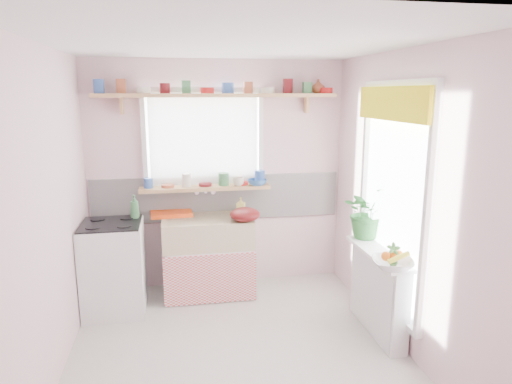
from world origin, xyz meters
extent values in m
plane|color=beige|center=(0.00, 0.00, 0.00)|extent=(3.20, 3.20, 0.00)
plane|color=white|center=(0.00, 0.00, 2.50)|extent=(3.20, 3.20, 0.00)
plane|color=beige|center=(0.00, 1.60, 1.25)|extent=(2.80, 0.00, 2.80)
plane|color=beige|center=(0.00, -1.60, 1.25)|extent=(2.80, 0.00, 2.80)
plane|color=beige|center=(-1.40, 0.00, 1.25)|extent=(0.00, 3.20, 3.20)
plane|color=beige|center=(1.40, 0.00, 1.25)|extent=(0.00, 3.20, 3.20)
cube|color=white|center=(0.00, 1.59, 1.00)|extent=(2.74, 0.03, 0.50)
cube|color=#CE8591|center=(0.00, 1.58, 0.80)|extent=(2.74, 0.02, 0.12)
cube|color=white|center=(-0.15, 1.60, 1.65)|extent=(1.20, 0.01, 1.00)
cube|color=white|center=(-0.15, 1.53, 1.65)|extent=(1.15, 0.02, 0.95)
cube|color=white|center=(1.40, 0.20, 1.25)|extent=(0.01, 1.10, 1.90)
cube|color=yellow|center=(1.31, 0.20, 2.06)|extent=(0.03, 1.20, 0.28)
cube|color=white|center=(-0.15, 1.30, 0.28)|extent=(0.85, 0.55, 0.55)
cube|color=#E54343|center=(-0.15, 1.02, 0.28)|extent=(0.95, 0.02, 0.53)
cube|color=#C3B08F|center=(-0.15, 1.30, 0.70)|extent=(0.95, 0.55, 0.30)
cylinder|color=silver|center=(-0.15, 1.55, 1.10)|extent=(0.03, 0.22, 0.03)
cube|color=white|center=(-1.10, 1.05, 0.45)|extent=(0.58, 0.58, 0.90)
cube|color=black|center=(-1.10, 1.05, 0.91)|extent=(0.56, 0.56, 0.02)
cylinder|color=black|center=(-1.24, 0.91, 0.92)|extent=(0.14, 0.14, 0.01)
cylinder|color=black|center=(-0.96, 0.91, 0.92)|extent=(0.14, 0.14, 0.01)
cylinder|color=black|center=(-1.24, 1.19, 0.92)|extent=(0.14, 0.14, 0.01)
cylinder|color=black|center=(-0.96, 1.19, 0.92)|extent=(0.14, 0.14, 0.01)
cube|color=white|center=(1.30, 0.20, 0.38)|extent=(0.15, 0.90, 0.75)
cube|color=white|center=(1.27, 0.20, 0.76)|extent=(0.22, 0.95, 0.03)
cube|color=tan|center=(-0.15, 1.48, 1.14)|extent=(1.40, 0.22, 0.04)
cube|color=tan|center=(0.00, 1.47, 2.12)|extent=(2.52, 0.24, 0.04)
cylinder|color=#3359A5|center=(-1.18, 1.47, 2.20)|extent=(0.11, 0.11, 0.12)
cylinder|color=#A55133|center=(-0.97, 1.47, 2.20)|extent=(0.11, 0.11, 0.12)
cylinder|color=silver|center=(-0.75, 1.47, 2.17)|extent=(0.11, 0.11, 0.06)
cylinder|color=#590F14|center=(-0.54, 1.47, 2.20)|extent=(0.11, 0.11, 0.12)
cylinder|color=#3F7F4C|center=(-0.32, 1.47, 2.20)|extent=(0.11, 0.11, 0.12)
cylinder|color=red|center=(-0.11, 1.47, 2.17)|extent=(0.11, 0.11, 0.06)
cylinder|color=#3359A5|center=(0.11, 1.47, 2.20)|extent=(0.11, 0.11, 0.12)
cylinder|color=#A55133|center=(0.32, 1.47, 2.20)|extent=(0.11, 0.11, 0.12)
cylinder|color=silver|center=(0.54, 1.47, 2.17)|extent=(0.11, 0.11, 0.06)
cylinder|color=#590F14|center=(0.75, 1.47, 2.20)|extent=(0.11, 0.11, 0.12)
cylinder|color=#3F7F4C|center=(0.97, 1.47, 2.20)|extent=(0.11, 0.11, 0.12)
cylinder|color=red|center=(1.18, 1.47, 2.17)|extent=(0.11, 0.11, 0.06)
cylinder|color=#3359A5|center=(-0.77, 1.48, 1.22)|extent=(0.11, 0.11, 0.12)
cylinder|color=#A55133|center=(-0.56, 1.48, 1.22)|extent=(0.11, 0.11, 0.12)
cylinder|color=silver|center=(-0.36, 1.48, 1.19)|extent=(0.11, 0.11, 0.06)
cylinder|color=#590F14|center=(-0.15, 1.48, 1.22)|extent=(0.11, 0.11, 0.12)
cylinder|color=#3F7F4C|center=(0.06, 1.48, 1.22)|extent=(0.11, 0.11, 0.12)
cylinder|color=red|center=(0.26, 1.48, 1.19)|extent=(0.11, 0.11, 0.06)
cylinder|color=#3359A5|center=(0.47, 1.48, 1.22)|extent=(0.11, 0.11, 0.12)
cube|color=#F84D16|center=(-0.53, 1.50, 0.87)|extent=(0.46, 0.36, 0.04)
ellipsoid|color=#5A0F10|center=(0.22, 1.11, 0.92)|extent=(0.37, 0.37, 0.14)
imported|color=#2C6F30|center=(1.33, 0.60, 1.03)|extent=(0.58, 0.55, 0.51)
imported|color=silver|center=(1.21, -0.20, 0.81)|extent=(0.41, 0.41, 0.08)
imported|color=#376A2A|center=(1.21, -0.20, 0.88)|extent=(0.13, 0.10, 0.21)
imported|color=#D8CB60|center=(0.22, 1.40, 0.94)|extent=(0.11, 0.11, 0.19)
imported|color=beige|center=(0.20, 1.42, 1.21)|extent=(0.14, 0.14, 0.09)
imported|color=#3264A4|center=(0.41, 1.42, 1.19)|extent=(0.23, 0.23, 0.06)
imported|color=#A25032|center=(1.11, 1.53, 2.22)|extent=(0.17, 0.17, 0.15)
imported|color=#3F7F4B|center=(-0.88, 1.19, 1.03)|extent=(0.12, 0.12, 0.24)
sphere|color=orange|center=(1.21, -0.20, 0.88)|extent=(0.08, 0.08, 0.08)
sphere|color=orange|center=(1.27, -0.17, 0.88)|extent=(0.08, 0.08, 0.08)
sphere|color=orange|center=(1.16, -0.18, 0.88)|extent=(0.08, 0.08, 0.08)
cylinder|color=yellow|center=(1.23, -0.25, 0.89)|extent=(0.18, 0.04, 0.10)
camera|label=1|loc=(-0.47, -3.37, 2.15)|focal=32.00mm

